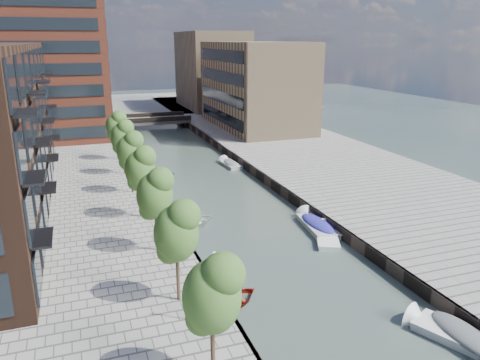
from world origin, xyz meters
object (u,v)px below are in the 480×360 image
sloop_4 (155,177)px  tree_5 (122,135)px  tree_3 (140,167)px  tree_6 (116,125)px  motorboat_2 (326,236)px  motorboat_3 (315,224)px  car (221,120)px  bridge (152,120)px  tree_1 (176,230)px  tree_0 (212,292)px  tree_4 (130,149)px  motorboat_1 (455,335)px  motorboat_4 (229,164)px  tree_2 (154,192)px  sloop_2 (230,304)px  sloop_3 (188,226)px

sloop_4 → tree_5: bearing=112.2°
tree_3 → tree_6: bearing=90.0°
tree_5 → motorboat_2: tree_5 is taller
motorboat_3 → car: bearing=82.8°
bridge → tree_1: tree_1 is taller
tree_6 → motorboat_2: 31.55m
motorboat_3 → bridge: bearing=95.9°
tree_0 → tree_4: same height
tree_1 → motorboat_3: size_ratio=1.00×
motorboat_1 → car: 61.99m
sloop_4 → motorboat_1: bearing=-158.3°
sloop_4 → motorboat_4: bearing=-71.3°
tree_1 → tree_2: same height
bridge → tree_1: size_ratio=2.18×
car → motorboat_4: bearing=-112.8°
motorboat_4 → car: size_ratio=1.11×
sloop_2 → tree_3: bearing=-8.8°
tree_4 → bridge: bearing=78.0°
tree_1 → tree_5: bearing=90.0°
tree_3 → tree_6: same height
tree_6 → car: 27.81m
tree_5 → car: tree_5 is taller
bridge → tree_0: bearing=-97.1°
motorboat_2 → tree_2: bearing=-179.9°
sloop_2 → tree_6: bearing=-16.3°
motorboat_2 → motorboat_3: bearing=84.7°
tree_1 → sloop_2: (3.10, 0.10, -5.31)m
tree_6 → tree_5: bearing=-90.0°
tree_2 → tree_1: bearing=-90.0°
tree_6 → tree_1: bearing=-90.0°
tree_3 → bridge: bearing=79.7°
tree_6 → bridge: bearing=71.9°
motorboat_2 → car: 47.88m
car → bridge: bearing=141.4°
tree_6 → sloop_2: 35.44m
tree_3 → sloop_3: tree_3 is taller
motorboat_4 → tree_0: bearing=-109.3°
tree_6 → motorboat_2: size_ratio=1.19×
tree_1 → tree_4: 21.00m
tree_3 → tree_4: (0.00, 7.00, 0.00)m
tree_3 → sloop_2: size_ratio=1.43×
tree_2 → tree_4: size_ratio=1.00×
tree_5 → sloop_2: (3.10, -27.90, -5.31)m
tree_2 → tree_4: bearing=90.0°
tree_2 → sloop_4: bearing=80.9°
bridge → tree_6: (-8.50, -26.00, 3.92)m
sloop_2 → sloop_4: size_ratio=0.91×
motorboat_4 → sloop_3: bearing=-118.1°
tree_2 → motorboat_4: size_ratio=1.25×
sloop_3 → motorboat_3: size_ratio=0.86×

